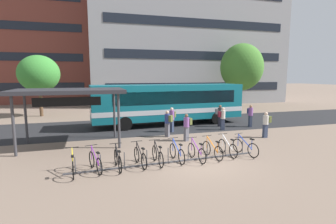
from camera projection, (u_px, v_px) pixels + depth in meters
name	position (u px, v px, depth m)	size (l,w,h in m)	color
ground	(198.00, 161.00, 11.78)	(200.00, 200.00, 0.00)	#7A6656
bus_lane_asphalt	(153.00, 125.00, 20.39)	(80.00, 7.20, 0.01)	#232326
city_bus	(168.00, 103.00, 20.47)	(12.14, 3.23, 3.20)	#0F6070
bike_rack	(168.00, 161.00, 11.54)	(8.81, 0.54, 0.70)	#47474C
parked_bicycle_yellow_0	(73.00, 165.00, 10.12)	(0.52, 1.72, 0.99)	black
parked_bicycle_purple_1	(95.00, 162.00, 10.52)	(0.66, 1.67, 0.99)	black
parked_bicycle_black_2	(118.00, 160.00, 10.76)	(0.52, 1.72, 0.99)	black
parked_bicycle_black_3	(140.00, 157.00, 11.14)	(0.52, 1.71, 0.99)	black
parked_bicycle_black_4	(158.00, 156.00, 11.38)	(0.52, 1.72, 0.99)	black
parked_bicycle_blue_5	(177.00, 153.00, 11.75)	(0.52, 1.72, 0.99)	black
parked_bicycle_purple_6	(197.00, 152.00, 11.85)	(0.52, 1.72, 0.99)	black
parked_bicycle_orange_7	(212.00, 150.00, 12.22)	(0.52, 1.71, 0.99)	black
parked_bicycle_white_8	(227.00, 148.00, 12.61)	(0.52, 1.72, 0.99)	black
parked_bicycle_blue_9	(245.00, 147.00, 12.69)	(0.59, 1.69, 0.99)	black
transit_shelter	(69.00, 93.00, 14.01)	(5.85, 3.43, 3.16)	#38383D
commuter_navy_pack_0	(250.00, 114.00, 19.64)	(0.40, 0.57, 1.70)	#2D3851
commuter_olive_pack_1	(187.00, 125.00, 15.37)	(0.60, 0.48, 1.64)	#565660
commuter_olive_pack_2	(172.00, 118.00, 17.83)	(0.59, 0.58, 1.73)	#2D3851
commuter_grey_pack_3	(219.00, 114.00, 19.77)	(0.56, 0.39, 1.67)	black
commuter_maroon_pack_4	(222.00, 117.00, 18.50)	(0.57, 0.40, 1.65)	#2D3851
commuter_olive_pack_5	(266.00, 123.00, 16.21)	(0.54, 0.36, 1.64)	#2D3851
commuter_olive_pack_6	(168.00, 122.00, 16.41)	(0.58, 0.59, 1.69)	#565660
street_tree_0	(242.00, 67.00, 31.54)	(5.18, 5.18, 7.81)	brown
street_tree_1	(39.00, 74.00, 24.40)	(3.79, 3.79, 5.84)	brown
building_left_wing	(34.00, 48.00, 39.05)	(16.33, 10.24, 16.07)	brown
building_right_wing	(185.00, 19.00, 38.21)	(27.74, 11.53, 24.49)	gray
building_centre_block	(103.00, 65.00, 52.86)	(16.45, 13.62, 12.34)	gray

